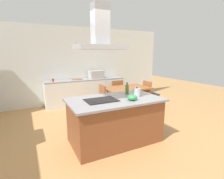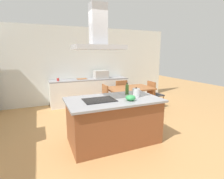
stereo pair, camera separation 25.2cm
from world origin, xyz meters
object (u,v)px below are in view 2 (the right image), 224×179
Objects in this scene: cutting_board at (82,79)px; chair_at_right_end at (154,93)px; cooktop at (99,100)px; coffee_mug_red at (58,79)px; olive_oil_bottle at (127,89)px; chair_at_left_end at (102,98)px; countertop_microwave at (101,74)px; tea_kettle at (136,93)px; range_hood at (98,35)px; dining_table at (130,90)px; chair_facing_back_wall at (120,91)px; mixing_bowl at (131,98)px.

cutting_board is 0.38× the size of chair_at_right_end.
coffee_mug_red reaches higher than cooktop.
olive_oil_bottle is 0.29× the size of chair_at_left_end.
cooktop is 1.20× the size of countertop_microwave.
range_hood is at bearing 176.68° from tea_kettle.
dining_table is (0.73, 1.61, -0.32)m from tea_kettle.
cooktop reaches higher than dining_table.
olive_oil_bottle is 0.28× the size of range_hood.
coffee_mug_red is 2.12m from chair_facing_back_wall.
range_hood is (-2.43, -1.56, 1.59)m from chair_at_right_end.
countertop_microwave is at bearing 85.03° from tea_kettle.
dining_table is 0.93m from chair_at_left_end.
coffee_mug_red reaches higher than cutting_board.
mixing_bowl is 2.08m from dining_table.
tea_kettle reaches higher than chair_facing_back_wall.
range_hood reaches higher than chair_at_right_end.
cutting_board is (-0.43, 2.98, -0.08)m from tea_kettle.
chair_at_left_end is 0.99× the size of range_hood.
olive_oil_bottle is 2.22m from chair_at_right_end.
tea_kettle is 2.35m from chair_at_right_end.
mixing_bowl is 1.29m from range_hood.
countertop_microwave is 0.56× the size of chair_at_left_end.
coffee_mug_red reaches higher than chair_facing_back_wall.
chair_facing_back_wall reaches higher than dining_table.
cooktop is 1.76× the size of cutting_board.
coffee_mug_red is at bearing 108.17° from mixing_bowl.
cooktop is at bearing 155.45° from mixing_bowl.
chair_at_right_end is (0.92, -0.00, -0.16)m from dining_table.
coffee_mug_red reaches higher than dining_table.
olive_oil_bottle is 0.75× the size of cutting_board.
olive_oil_bottle is 1.58m from dining_table.
coffee_mug_red is at bearing 113.54° from tea_kettle.
olive_oil_bottle is at bearing -82.15° from cutting_board.
olive_oil_bottle is at bearing -111.74° from chair_facing_back_wall.
chair_facing_back_wall is at bearing -53.87° from countertop_microwave.
range_hood reaches higher than tea_kettle.
cutting_board is (-0.19, 3.18, -0.05)m from mixing_bowl.
chair_facing_back_wall is (0.97, 2.48, -0.45)m from mixing_bowl.
olive_oil_bottle is 1.30× the size of mixing_bowl.
olive_oil_bottle is 0.18× the size of dining_table.
cooktop is 0.43× the size of dining_table.
mixing_bowl is at bearing -91.86° from chair_at_left_end.
cutting_board is (0.35, 2.93, 0.00)m from cooktop.
cutting_board is (-0.69, 0.05, -0.13)m from countertop_microwave.
mixing_bowl is 0.14× the size of dining_table.
cutting_board is at bearing 97.85° from olive_oil_bottle.
countertop_microwave reaches higher than tea_kettle.
mixing_bowl reaches higher than dining_table.
coffee_mug_red is at bearing -178.33° from countertop_microwave.
chair_at_left_end is at bearing 68.90° from range_hood.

